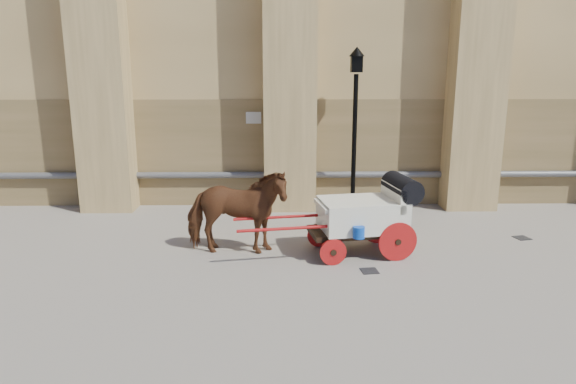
{
  "coord_description": "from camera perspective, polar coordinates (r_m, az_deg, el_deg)",
  "views": [
    {
      "loc": [
        -1.3,
        -10.34,
        3.81
      ],
      "look_at": [
        -1.12,
        -0.05,
        1.34
      ],
      "focal_mm": 32.0,
      "sensor_mm": 36.0,
      "label": 1
    }
  ],
  "objects": [
    {
      "name": "ground",
      "position": [
        11.09,
        5.8,
        -6.67
      ],
      "size": [
        90.0,
        90.0,
        0.0
      ],
      "primitive_type": "plane",
      "color": "gray",
      "rests_on": "ground"
    },
    {
      "name": "horse",
      "position": [
        10.74,
        -5.79,
        -2.22
      ],
      "size": [
        2.21,
        1.08,
        1.83
      ],
      "primitive_type": "imported",
      "rotation": [
        0.0,
        0.0,
        1.52
      ],
      "color": "brown",
      "rests_on": "ground"
    },
    {
      "name": "carriage",
      "position": [
        10.87,
        8.86,
        -2.26
      ],
      "size": [
        3.88,
        1.61,
        1.65
      ],
      "rotation": [
        0.0,
        0.0,
        0.17
      ],
      "color": "black",
      "rests_on": "ground"
    },
    {
      "name": "street_lamp",
      "position": [
        13.81,
        7.42,
        7.27
      ],
      "size": [
        0.41,
        0.41,
        4.38
      ],
      "color": "black",
      "rests_on": "ground"
    },
    {
      "name": "drain_grate_near",
      "position": [
        10.17,
        9.04,
        -8.65
      ],
      "size": [
        0.36,
        0.36,
        0.01
      ],
      "primitive_type": "cube",
      "rotation": [
        0.0,
        0.0,
        0.12
      ],
      "color": "black",
      "rests_on": "ground"
    },
    {
      "name": "drain_grate_far",
      "position": [
        13.09,
        24.55,
        -4.66
      ],
      "size": [
        0.39,
        0.39,
        0.01
      ],
      "primitive_type": "cube",
      "rotation": [
        0.0,
        0.0,
        0.25
      ],
      "color": "black",
      "rests_on": "ground"
    }
  ]
}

